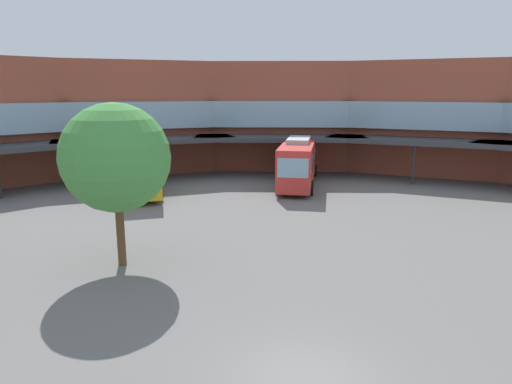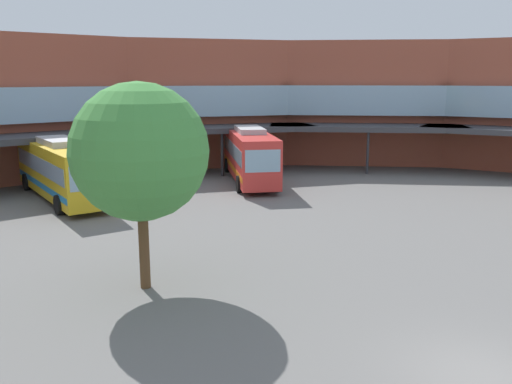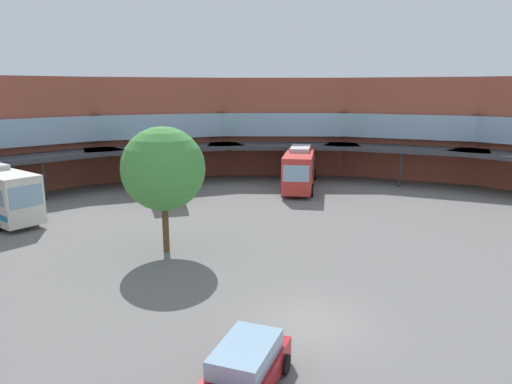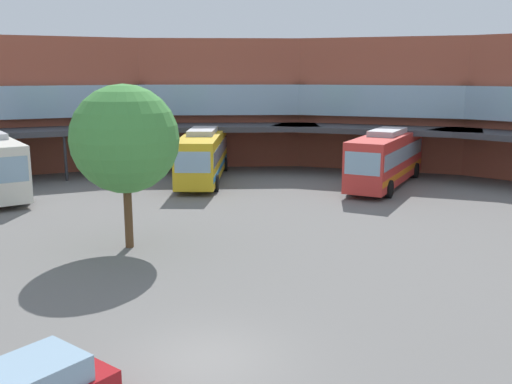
# 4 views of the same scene
# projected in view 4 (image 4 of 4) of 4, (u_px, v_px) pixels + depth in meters

# --- Properties ---
(ground_plane) EXTENTS (121.06, 121.06, 0.00)m
(ground_plane) POSITION_uv_depth(u_px,v_px,m) (208.00, 359.00, 15.79)
(ground_plane) COLOR slate
(station_building) EXTENTS (77.48, 45.18, 10.17)m
(station_building) POSITION_uv_depth(u_px,v_px,m) (218.00, 115.00, 34.55)
(station_building) COLOR #9E4C38
(station_building) RESTS_ON ground
(bus_3) EXTENTS (7.70, 11.00, 3.84)m
(bus_3) POSITION_uv_depth(u_px,v_px,m) (386.00, 157.00, 39.40)
(bus_3) COLOR red
(bus_3) RESTS_ON ground
(bus_4) EXTENTS (3.44, 11.75, 3.69)m
(bus_4) POSITION_uv_depth(u_px,v_px,m) (203.00, 154.00, 41.26)
(bus_4) COLOR gold
(bus_4) RESTS_ON ground
(plaza_tree) EXTENTS (4.66, 4.66, 7.13)m
(plaza_tree) POSITION_uv_depth(u_px,v_px,m) (125.00, 139.00, 24.90)
(plaza_tree) COLOR brown
(plaza_tree) RESTS_ON ground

